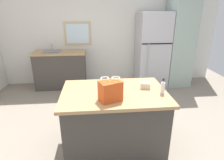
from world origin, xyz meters
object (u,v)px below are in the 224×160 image
at_px(small_box, 145,86).
at_px(bottle, 163,87).
at_px(tall_cabinet, 179,41).
at_px(shopping_bag, 110,91).
at_px(kitchen_island, 114,120).
at_px(refrigerator, 152,50).

xyz_separation_m(small_box, bottle, (0.17, -0.19, 0.05)).
height_order(tall_cabinet, shopping_bag, tall_cabinet).
bearing_deg(shopping_bag, bottle, 9.78).
bearing_deg(bottle, shopping_bag, -170.22).
distance_m(shopping_bag, bottle, 0.69).
relative_size(kitchen_island, small_box, 10.67).
bearing_deg(kitchen_island, shopping_bag, -106.16).
height_order(kitchen_island, bottle, bottle).
bearing_deg(small_box, bottle, -48.57).
xyz_separation_m(kitchen_island, shopping_bag, (-0.07, -0.25, 0.56)).
height_order(tall_cabinet, small_box, tall_cabinet).
xyz_separation_m(kitchen_island, refrigerator, (1.21, 2.33, 0.48)).
xyz_separation_m(refrigerator, bottle, (-0.60, -2.46, 0.04)).
bearing_deg(kitchen_island, bottle, -12.15).
distance_m(shopping_bag, small_box, 0.60).
bearing_deg(kitchen_island, refrigerator, 62.50).
relative_size(tall_cabinet, bottle, 10.94).
bearing_deg(refrigerator, kitchen_island, -117.50).
bearing_deg(refrigerator, small_box, -108.87).
distance_m(refrigerator, tall_cabinet, 0.72).
height_order(kitchen_island, tall_cabinet, tall_cabinet).
distance_m(tall_cabinet, small_box, 2.70).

